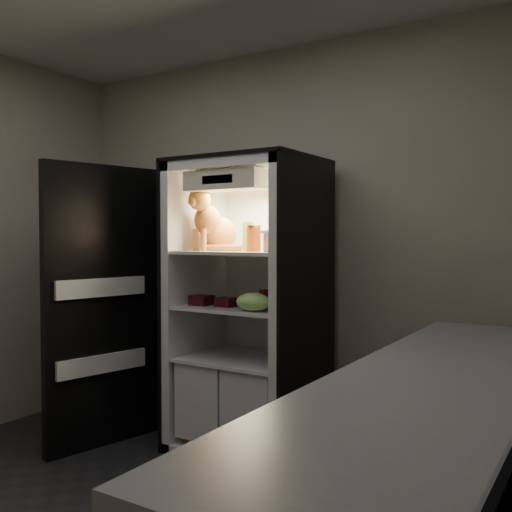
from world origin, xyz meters
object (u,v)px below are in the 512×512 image
Objects in this scene: soda_can_a at (277,295)px; condiment_jar at (258,299)px; berry_box_left at (202,300)px; soda_can_b at (281,297)px; cream_carton at (271,242)px; parmesan_shaker at (248,236)px; soda_can_c at (264,298)px; pepper_jar at (289,233)px; berry_box_right at (226,302)px; kitchen_counter at (435,510)px; grape_bag at (253,302)px; mayo_tub at (262,240)px; refrigerator at (250,327)px; tabby_cat at (213,226)px; salsa_jar at (253,238)px.

soda_can_a is 1.59× the size of condiment_jar.
soda_can_b is at bearing 20.77° from berry_box_left.
parmesan_shaker is at bearing 144.98° from cream_carton.
soda_can_c is (-0.11, 0.10, -0.35)m from cream_carton.
berry_box_left is (-0.40, -0.28, -0.03)m from soda_can_a.
berry_box_right is at bearing -152.12° from pepper_jar.
kitchen_counter is at bearing -32.84° from berry_box_right.
soda_can_a reaches higher than grape_bag.
soda_can_c is at bearing -54.64° from mayo_tub.
mayo_tub reaches higher than grape_bag.
condiment_jar is (0.02, -0.08, -0.38)m from mayo_tub.
refrigerator reaches higher than condiment_jar.
pepper_jar is at bearing 27.88° from berry_box_right.
mayo_tub is at bearing 38.66° from tabby_cat.
soda_can_b is at bearing 17.71° from tabby_cat.
salsa_jar is 0.72× the size of pepper_jar.
kitchen_counter is 19.39× the size of berry_box_left.
berry_box_left is at bearing 150.51° from kitchen_counter.
soda_can_a is (0.38, 0.18, -0.45)m from tabby_cat.
pepper_jar is 1.96× the size of cream_carton.
soda_can_b is (0.14, 0.11, -0.37)m from salsa_jar.
soda_can_a is 1.15× the size of berry_box_right.
berry_box_right is (-0.35, -0.18, -0.43)m from pepper_jar.
condiment_jar is (-0.12, 0.12, -0.02)m from soda_can_c.
cream_carton is 0.95× the size of soda_can_b.
soda_can_c is 1.12× the size of berry_box_right.
condiment_jar is at bearing 11.19° from parmesan_shaker.
grape_bag is at bearing -51.59° from parmesan_shaker.
refrigerator reaches higher than grape_bag.
cream_carton is at bearing -3.37° from berry_box_left.
berry_box_right is at bearing 147.16° from kitchen_counter.
pepper_jar reaches higher than parmesan_shaker.
salsa_jar is 0.41m from condiment_jar.
refrigerator is 15.30× the size of soda_can_c.
parmesan_shaker is at bearing 142.28° from kitchen_counter.
pepper_jar is (-1.22, 1.20, 0.94)m from kitchen_counter.
refrigerator is at bearing 80.84° from parmesan_shaker.
mayo_tub is 1.19× the size of berry_box_right.
refrigerator is at bearing -124.68° from mayo_tub.
mayo_tub is 0.60× the size of grape_bag.
tabby_cat reaches higher than berry_box_right.
soda_can_a is 0.58× the size of grape_bag.
pepper_jar is at bearing 2.40° from refrigerator.
mayo_tub is 0.59× the size of pepper_jar.
berry_box_right is (-0.07, -0.17, 0.18)m from refrigerator.
parmesan_shaker is 1.42× the size of mayo_tub.
tabby_cat is 0.33m from mayo_tub.
parmesan_shaker is at bearing -173.43° from pepper_jar.
mayo_tub reaches higher than berry_box_left.
pepper_jar reaches higher than berry_box_right.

